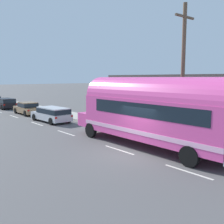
{
  "coord_description": "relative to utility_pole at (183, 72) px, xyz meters",
  "views": [
    {
      "loc": [
        -9.53,
        -9.61,
        4.09
      ],
      "look_at": [
        2.07,
        4.02,
        1.69
      ],
      "focal_mm": 41.25,
      "sensor_mm": 36.0,
      "label": 1
    }
  ],
  "objects": [
    {
      "name": "roadside_building",
      "position": [
        7.67,
        1.49,
        -2.25
      ],
      "size": [
        9.42,
        18.52,
        4.34
      ],
      "color": "gray",
      "rests_on": "ground"
    },
    {
      "name": "lane_markings",
      "position": [
        -1.61,
        13.17,
        -4.42
      ],
      "size": [
        3.68,
        80.0,
        0.01
      ],
      "color": "silver",
      "rests_on": "ground"
    },
    {
      "name": "car_third",
      "position": [
        -2.38,
        25.78,
        -3.63
      ],
      "size": [
        1.9,
        4.26,
        1.37
      ],
      "color": "black",
      "rests_on": "ground"
    },
    {
      "name": "car_second",
      "position": [
        -2.27,
        18.63,
        -3.69
      ],
      "size": [
        1.97,
        4.48,
        1.37
      ],
      "color": "olive",
      "rests_on": "ground"
    },
    {
      "name": "painted_bus",
      "position": [
        -2.33,
        0.01,
        -2.12
      ],
      "size": [
        2.64,
        12.31,
        4.12
      ],
      "color": "#EA4C9E",
      "rests_on": "ground"
    },
    {
      "name": "ground_plane",
      "position": [
        -4.1,
        0.3,
        -4.42
      ],
      "size": [
        300.0,
        300.0,
        0.0
      ],
      "primitive_type": "plane",
      "color": "#565454"
    },
    {
      "name": "car_lead",
      "position": [
        -2.56,
        12.28,
        -3.63
      ],
      "size": [
        2.1,
        4.7,
        1.37
      ],
      "color": "silver",
      "rests_on": "ground"
    },
    {
      "name": "sidewalk_slab",
      "position": [
        0.77,
        10.3,
        -4.35
      ],
      "size": [
        2.66,
        90.0,
        0.15
      ],
      "primitive_type": "cube",
      "color": "#ADA89E",
      "rests_on": "ground"
    },
    {
      "name": "utility_pole",
      "position": [
        0.0,
        0.0,
        0.0
      ],
      "size": [
        1.8,
        0.24,
        8.5
      ],
      "color": "brown",
      "rests_on": "ground"
    }
  ]
}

